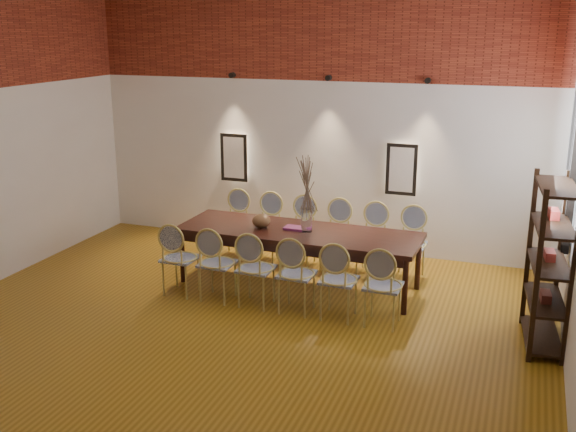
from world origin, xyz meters
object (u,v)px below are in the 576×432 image
(chair_near_b, at_px, (217,263))
(chair_near_f, at_px, (383,286))
(chair_far_e, at_px, (372,240))
(chair_far_a, at_px, (234,225))
(shelving_rack, at_px, (549,264))
(chair_far_c, at_px, (300,232))
(bowl, at_px, (261,221))
(chair_near_c, at_px, (256,268))
(chair_near_a, at_px, (180,258))
(chair_far_f, at_px, (410,245))
(chair_near_d, at_px, (297,274))
(chair_far_d, at_px, (335,236))
(vase, at_px, (307,220))
(dining_table, at_px, (298,258))
(chair_near_e, at_px, (339,280))
(chair_far_b, at_px, (266,228))
(book, at_px, (295,228))

(chair_near_b, height_order, chair_near_f, same)
(chair_near_b, relative_size, chair_far_e, 1.00)
(chair_far_a, distance_m, shelving_rack, 4.53)
(chair_far_c, relative_size, bowl, 3.92)
(chair_near_c, bearing_deg, chair_near_a, 180.00)
(chair_near_b, xyz_separation_m, chair_far_f, (2.10, 1.52, 0.00))
(chair_near_d, height_order, chair_far_d, same)
(vase, bearing_deg, chair_far_e, 48.35)
(dining_table, bearing_deg, chair_far_f, 31.06)
(chair_near_c, bearing_deg, vase, 64.88)
(dining_table, distance_m, chair_near_c, 0.83)
(chair_near_f, bearing_deg, chair_near_a, -180.00)
(chair_near_e, distance_m, bowl, 1.51)
(chair_near_d, height_order, chair_far_b, same)
(chair_far_a, bearing_deg, chair_near_e, 143.03)
(chair_near_d, relative_size, chair_near_f, 1.00)
(shelving_rack, bearing_deg, chair_far_e, 141.31)
(chair_near_c, relative_size, chair_far_e, 1.00)
(chair_near_c, bearing_deg, chair_far_a, 123.59)
(chair_far_a, relative_size, chair_far_e, 1.00)
(chair_near_b, height_order, book, chair_near_b)
(chair_far_f, bearing_deg, chair_near_d, 56.41)
(chair_near_b, bearing_deg, chair_near_d, -0.00)
(chair_near_c, bearing_deg, chair_near_e, 0.00)
(chair_near_b, distance_m, chair_far_e, 2.20)
(chair_far_c, relative_size, book, 3.62)
(vase, bearing_deg, chair_far_b, 137.60)
(chair_near_e, relative_size, chair_far_a, 1.00)
(chair_near_c, height_order, chair_far_d, same)
(chair_far_b, bearing_deg, chair_near_e, 134.89)
(chair_far_d, distance_m, shelving_rack, 3.10)
(chair_far_d, bearing_deg, vase, 78.94)
(chair_near_e, distance_m, book, 1.21)
(chair_far_b, xyz_separation_m, bowl, (0.27, -0.83, 0.37))
(chair_far_e, bearing_deg, chair_near_d, 71.63)
(chair_far_a, xyz_separation_m, chair_far_f, (2.59, -0.04, 0.00))
(chair_near_e, distance_m, chair_far_c, 1.87)
(chair_near_c, bearing_deg, chair_far_e, 56.41)
(chair_near_f, distance_m, book, 1.61)
(chair_far_d, bearing_deg, chair_near_d, 90.00)
(chair_far_c, bearing_deg, chair_near_d, 108.37)
(chair_far_e, relative_size, shelving_rack, 0.52)
(chair_near_e, height_order, chair_near_f, same)
(book, bearing_deg, dining_table, -27.74)
(chair_near_c, distance_m, chair_far_d, 1.64)
(chair_far_e, bearing_deg, chair_far_f, -180.00)
(dining_table, height_order, chair_near_c, chair_near_c)
(chair_near_e, relative_size, chair_far_b, 1.00)
(chair_near_c, relative_size, chair_far_f, 1.00)
(chair_near_e, xyz_separation_m, chair_far_d, (-0.49, 1.57, 0.00))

